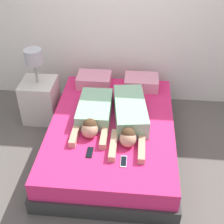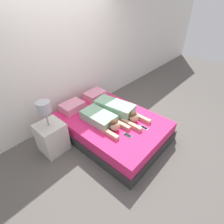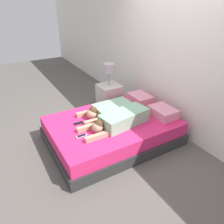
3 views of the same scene
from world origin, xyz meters
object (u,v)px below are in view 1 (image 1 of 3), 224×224
Objects in this scene: person_left at (94,113)px; person_right at (130,115)px; cell_phone_left at (90,152)px; pillow_head_left at (94,80)px; pillow_head_right at (141,82)px; nightstand at (40,97)px; cell_phone_right at (124,161)px; bed at (112,136)px.

person_left is 0.81× the size of person_right.
person_right is (0.42, -0.03, 0.02)m from person_left.
person_right reaches higher than cell_phone_left.
person_left is (0.10, -0.75, 0.01)m from pillow_head_left.
pillow_head_right is 0.44× the size of nightstand.
cell_phone_left is at bearing -110.71° from pillow_head_right.
cell_phone_right is at bearing -70.83° from pillow_head_left.
person_left is at bearing 93.73° from cell_phone_left.
person_right reaches higher than person_left.
person_right is (-0.12, -0.78, 0.03)m from pillow_head_right.
cell_phone_left is 0.15× the size of nightstand.
person_right is at bearing -98.59° from pillow_head_right.
pillow_head_left reaches higher than bed.
person_right is 1.13× the size of nightstand.
bed is 0.58m from cell_phone_left.
nightstand is at bearing 128.47° from cell_phone_left.
person_left is 6.03× the size of cell_phone_left.
pillow_head_left is 1.32m from cell_phone_left.
cell_phone_left is 0.36m from cell_phone_right.
pillow_head_right is 1.36m from nightstand.
cell_phone_left is at bearing -109.15° from bed.
pillow_head_right is at bearing 0.00° from pillow_head_left.
nightstand is (-1.32, -0.27, -0.14)m from pillow_head_right.
pillow_head_right is (0.63, 0.00, 0.00)m from pillow_head_left.
pillow_head_left is 2.88× the size of cell_phone_left.
nightstand reaches higher than cell_phone_right.
nightstand is at bearing 148.79° from person_left.
nightstand is at bearing 152.48° from bed.
pillow_head_left is at bearing 111.70° from bed.
pillow_head_right is at bearing 11.70° from nightstand.
nightstand is (-1.20, 0.50, -0.17)m from person_right.
nightstand is (-1.00, 0.52, 0.14)m from bed.
pillow_head_right is at bearing 68.30° from bed.
person_left reaches higher than pillow_head_left.
person_right is (0.20, 0.02, 0.30)m from bed.
cell_phone_right reaches higher than bed.
person_right is 7.44× the size of cell_phone_left.
bed is at bearing -111.70° from pillow_head_right.
cell_phone_right is at bearing -95.87° from pillow_head_right.
cell_phone_right is (0.17, -0.61, 0.21)m from bed.
bed is at bearing 70.85° from cell_phone_left.
person_left is at bearing 176.27° from person_right.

